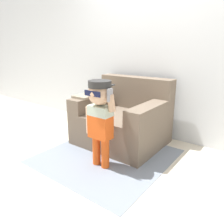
{
  "coord_description": "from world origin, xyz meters",
  "views": [
    {
      "loc": [
        1.44,
        -2.16,
        1.28
      ],
      "look_at": [
        -0.07,
        -0.15,
        0.54
      ],
      "focal_mm": 35.0,
      "sensor_mm": 36.0,
      "label": 1
    }
  ],
  "objects": [
    {
      "name": "rug",
      "position": [
        -0.07,
        -0.27,
        0.0
      ],
      "size": [
        1.43,
        1.45,
        0.01
      ],
      "color": "gray",
      "rests_on": "ground_plane"
    },
    {
      "name": "side_table",
      "position": [
        -0.97,
        0.27,
        0.29
      ],
      "size": [
        0.33,
        0.33,
        0.48
      ],
      "color": "#333333",
      "rests_on": "ground_plane"
    },
    {
      "name": "ground_plane",
      "position": [
        0.0,
        0.0,
        0.0
      ],
      "size": [
        10.0,
        10.0,
        0.0
      ],
      "primitive_type": "plane",
      "color": "beige"
    },
    {
      "name": "armchair",
      "position": [
        -0.16,
        0.22,
        0.32
      ],
      "size": [
        1.13,
        0.94,
        0.88
      ],
      "color": "#6B5B4C",
      "rests_on": "ground_plane"
    },
    {
      "name": "person_child",
      "position": [
        0.02,
        -0.48,
        0.64
      ],
      "size": [
        0.39,
        0.29,
        0.96
      ],
      "color": "#E05119",
      "rests_on": "ground_plane"
    },
    {
      "name": "wall_back",
      "position": [
        0.0,
        0.75,
        1.3
      ],
      "size": [
        10.0,
        0.05,
        2.6
      ],
      "color": "silver",
      "rests_on": "ground_plane"
    }
  ]
}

